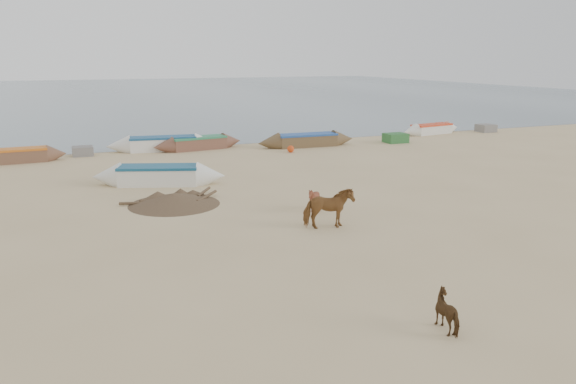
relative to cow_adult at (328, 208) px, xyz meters
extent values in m
plane|color=tan|center=(-0.82, -2.28, -0.72)|extent=(140.00, 140.00, 0.00)
plane|color=slate|center=(-0.82, 79.72, -0.72)|extent=(160.00, 160.00, 0.00)
imported|color=brown|center=(0.00, 0.00, 0.00)|extent=(1.82, 1.07, 1.45)
imported|color=brown|center=(0.45, 2.18, -0.24)|extent=(0.96, 0.88, 0.97)
imported|color=#4D3119|center=(-0.82, -7.75, -0.30)|extent=(0.97, 1.04, 0.85)
cone|color=brown|center=(-4.36, 5.29, -0.49)|extent=(4.85, 4.85, 0.47)
sphere|color=red|center=(4.89, 15.28, -0.50)|extent=(0.44, 0.44, 0.44)
cube|color=slate|center=(-7.25, 18.95, -0.44)|extent=(1.20, 1.10, 0.56)
cube|color=#2D6531|center=(13.28, 16.37, -0.40)|extent=(1.50, 1.20, 0.64)
cube|color=slate|center=(23.13, 18.54, -0.42)|extent=(1.30, 1.20, 0.60)
camera|label=1|loc=(-8.40, -16.90, 5.14)|focal=35.00mm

